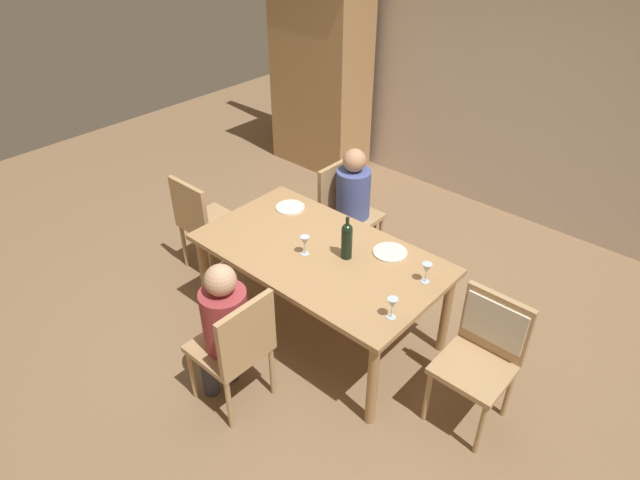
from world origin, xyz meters
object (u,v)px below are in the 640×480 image
at_px(chair_far_left, 345,206).
at_px(dinner_plate_guest_left, 290,207).
at_px(wine_glass_near_left, 427,269).
at_px(dinner_plate_host, 390,252).
at_px(chair_right_end, 487,342).
at_px(chair_near, 237,345).
at_px(wine_glass_near_right, 392,304).
at_px(armoire_cabinet, 320,74).
at_px(chair_left_end, 202,219).
at_px(wine_glass_centre, 305,242).
at_px(dining_table, 320,260).
at_px(person_man_bearded, 224,324).
at_px(wine_bottle_tall_green, 347,240).
at_px(person_woman_host, 355,200).

xyz_separation_m(chair_far_left, dinner_plate_guest_left, (-0.09, -0.60, 0.22)).
relative_size(wine_glass_near_left, dinner_plate_host, 0.60).
bearing_deg(dinner_plate_guest_left, chair_right_end, -5.19).
xyz_separation_m(chair_near, chair_right_end, (1.20, 1.02, 0.06)).
height_order(wine_glass_near_right, dinner_plate_guest_left, wine_glass_near_right).
distance_m(armoire_cabinet, dinner_plate_guest_left, 2.45).
bearing_deg(chair_left_end, wine_glass_centre, -0.33).
xyz_separation_m(dining_table, person_man_bearded, (-0.03, -0.89, -0.02)).
bearing_deg(chair_left_end, dinner_plate_host, 13.64).
relative_size(armoire_cabinet, chair_near, 2.37).
height_order(armoire_cabinet, chair_near, armoire_cabinet).
height_order(dining_table, wine_bottle_tall_green, wine_bottle_tall_green).
relative_size(chair_right_end, dinner_plate_host, 3.71).
height_order(person_man_bearded, wine_glass_near_left, person_man_bearded).
bearing_deg(chair_near, armoire_cabinet, 33.54).
distance_m(chair_near, chair_right_end, 1.57).
xyz_separation_m(chair_near, wine_glass_near_right, (0.71, 0.66, 0.32)).
distance_m(wine_bottle_tall_green, wine_glass_near_left, 0.59).
relative_size(chair_near, dinner_plate_guest_left, 3.92).
bearing_deg(chair_far_left, chair_left_end, -38.89).
bearing_deg(wine_bottle_tall_green, dinner_plate_guest_left, 164.09).
bearing_deg(person_woman_host, chair_near, 14.71).
height_order(wine_glass_near_left, dinner_plate_host, wine_glass_near_left).
relative_size(chair_right_end, person_woman_host, 0.82).
xyz_separation_m(person_man_bearded, wine_glass_near_left, (0.78, 1.10, 0.21)).
bearing_deg(person_woman_host, wine_glass_near_left, 58.95).
relative_size(chair_near, wine_glass_near_right, 6.17).
bearing_deg(chair_near, dinner_plate_guest_left, 29.58).
bearing_deg(wine_glass_near_left, chair_left_end, -171.82).
xyz_separation_m(person_woman_host, dinner_plate_host, (0.77, -0.57, 0.11)).
relative_size(chair_near, person_man_bearded, 0.83).
relative_size(person_woman_host, wine_glass_centre, 7.49).
height_order(chair_near, wine_glass_centre, chair_near).
height_order(chair_near, wine_glass_near_left, chair_near).
distance_m(chair_near, chair_left_end, 1.59).
distance_m(chair_near, wine_bottle_tall_green, 1.04).
relative_size(person_woman_host, dinner_plate_host, 4.50).
distance_m(dining_table, dinner_plate_host, 0.51).
distance_m(chair_near, person_man_bearded, 0.16).
bearing_deg(dinner_plate_host, dining_table, -140.68).
bearing_deg(chair_right_end, person_man_bearded, 37.80).
xyz_separation_m(dining_table, dinner_plate_guest_left, (-0.59, 0.29, 0.09)).
height_order(person_woman_host, wine_glass_near_right, person_woman_host).
bearing_deg(wine_glass_near_left, dinner_plate_host, 162.92).
height_order(armoire_cabinet, chair_far_left, armoire_cabinet).
bearing_deg(dining_table, wine_bottle_tall_green, 21.74).
xyz_separation_m(chair_left_end, person_man_bearded, (1.26, -0.81, 0.11)).
distance_m(dining_table, dinner_plate_guest_left, 0.66).
relative_size(wine_bottle_tall_green, dinner_plate_guest_left, 1.41).
bearing_deg(wine_bottle_tall_green, person_woman_host, 124.67).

